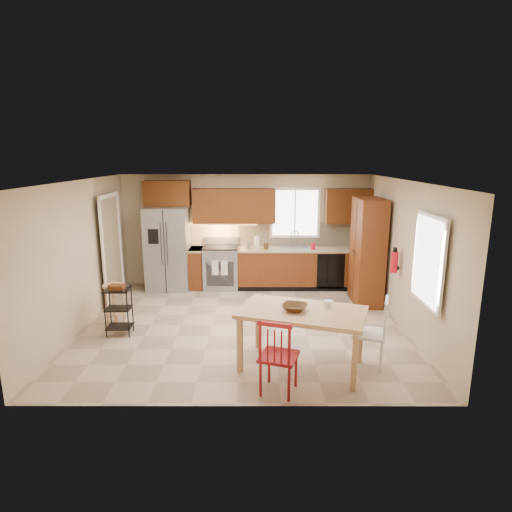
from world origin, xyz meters
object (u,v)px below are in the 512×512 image
object	(u,v)px
refrigerator	(168,249)
dining_table	(302,339)
range_stove	(221,268)
chair_white	(369,332)
fire_extinguisher	(394,262)
table_bowl	(295,311)
bar_stool	(115,305)
soap_bottle	(313,245)
table_jar	(328,306)
chair_red	(279,355)
pantry	(367,252)
utility_cart	(119,311)

from	to	relation	value
refrigerator	dining_table	bearing A→B (deg)	-54.82
range_stove	dining_table	world-z (taller)	range_stove
chair_white	fire_extinguisher	bearing A→B (deg)	-8.08
range_stove	table_bowl	xyz separation A→B (m)	(1.31, -3.70, 0.37)
refrigerator	bar_stool	size ratio (longest dim) A/B	2.47
soap_bottle	table_jar	bearing A→B (deg)	-93.95
dining_table	chair_red	bearing A→B (deg)	-99.71
pantry	chair_red	world-z (taller)	pantry
pantry	table_jar	world-z (taller)	pantry
pantry	utility_cart	world-z (taller)	pantry
pantry	dining_table	xyz separation A→B (m)	(-1.56, -2.72, -0.64)
pantry	chair_white	distance (m)	2.79
chair_white	table_bowl	xyz separation A→B (m)	(-1.06, -0.05, 0.34)
fire_extinguisher	utility_cart	size ratio (longest dim) A/B	0.44
chair_red	utility_cart	distance (m)	3.10
pantry	bar_stool	xyz separation A→B (m)	(-4.65, -1.20, -0.68)
table_jar	dining_table	bearing A→B (deg)	-164.05
fire_extinguisher	bar_stool	distance (m)	4.91
soap_bottle	chair_white	world-z (taller)	soap_bottle
chair_red	bar_stool	size ratio (longest dim) A/B	1.35
table_bowl	table_jar	size ratio (longest dim) A/B	2.19
pantry	dining_table	size ratio (longest dim) A/B	1.24
range_stove	chair_red	bearing A→B (deg)	-76.22
refrigerator	soap_bottle	xyz separation A→B (m)	(3.18, -0.02, 0.09)
range_stove	fire_extinguisher	bearing A→B (deg)	-32.62
dining_table	table_bowl	bearing A→B (deg)	-161.41
refrigerator	dining_table	size ratio (longest dim) A/B	1.08
range_stove	table_jar	world-z (taller)	table_jar
fire_extinguisher	chair_white	bearing A→B (deg)	-116.67
range_stove	table_jar	size ratio (longest dim) A/B	5.88
chair_white	range_stove	bearing A→B (deg)	51.54
refrigerator	chair_red	size ratio (longest dim) A/B	1.83
pantry	utility_cart	size ratio (longest dim) A/B	2.58
range_stove	soap_bottle	distance (m)	2.10
fire_extinguisher	chair_red	world-z (taller)	fire_extinguisher
soap_bottle	fire_extinguisher	bearing A→B (deg)	-59.47
table_bowl	bar_stool	xyz separation A→B (m)	(-2.99, 1.52, -0.47)
fire_extinguisher	utility_cart	distance (m)	4.74
chair_white	table_bowl	distance (m)	1.11
range_stove	utility_cart	size ratio (longest dim) A/B	1.13
chair_white	table_jar	bearing A→B (deg)	103.11
soap_bottle	pantry	distance (m)	1.31
range_stove	utility_cart	world-z (taller)	range_stove
refrigerator	range_stove	size ratio (longest dim) A/B	1.98
range_stove	pantry	bearing A→B (deg)	-18.29
soap_bottle	chair_red	bearing A→B (deg)	-102.71
chair_red	table_jar	xyz separation A→B (m)	(0.72, 0.76, 0.37)
range_stove	table_bowl	distance (m)	3.95
refrigerator	utility_cart	size ratio (longest dim) A/B	2.23
bar_stool	utility_cart	xyz separation A→B (m)	(0.20, -0.41, 0.04)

